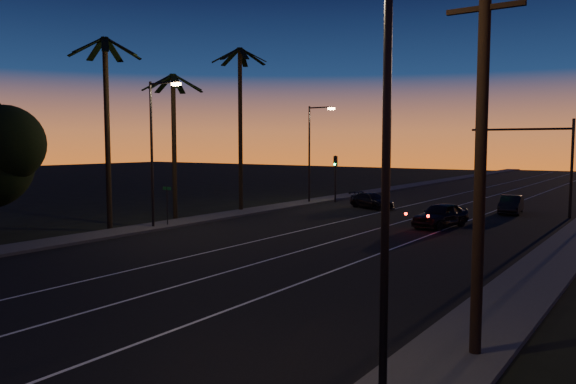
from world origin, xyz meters
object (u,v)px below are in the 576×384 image
Objects in this scene: signal_mast at (536,150)px; lead_car at (441,215)px; cross_car at (372,201)px; right_car at (511,205)px; utility_pole at (481,141)px.

lead_car is at bearing -111.64° from signal_mast.
signal_mast reaches higher than cross_car.
signal_mast is 1.67× the size of right_car.
cross_car is (-11.85, -2.39, -4.15)m from signal_mast.
cross_car is at bearing -164.43° from right_car.
right_car is at bearing 101.45° from utility_pole.
lead_car is at bearing 111.52° from utility_pole.
utility_pole reaches higher than right_car.
lead_car is 1.14× the size of cross_car.
utility_pole reaches higher than cross_car.
signal_mast is 12.78m from cross_car.
utility_pole is 1.41× the size of signal_mast.
signal_mast is 1.54× the size of cross_car.
right_car is 10.53m from cross_car.
lead_car is 9.95m from right_car.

